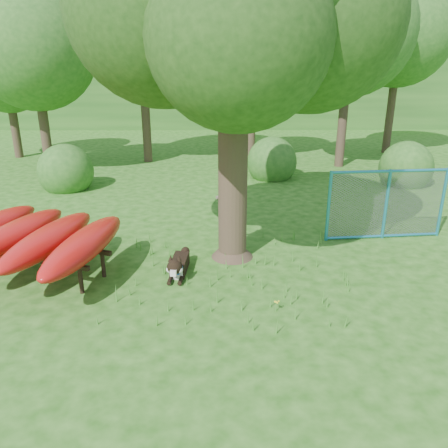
{
  "coord_description": "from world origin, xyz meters",
  "views": [
    {
      "loc": [
        0.15,
        -6.71,
        3.85
      ],
      "look_at": [
        0.2,
        1.2,
        1.0
      ],
      "focal_mm": 35.0,
      "sensor_mm": 36.0,
      "label": 1
    }
  ],
  "objects_px": {
    "husky_dog": "(178,266)",
    "fence_section": "(386,205)",
    "oak_tree": "(232,0)",
    "kayak_rack": "(32,237)"
  },
  "relations": [
    {
      "from": "husky_dog",
      "to": "fence_section",
      "type": "relative_size",
      "value": 0.44
    },
    {
      "from": "oak_tree",
      "to": "husky_dog",
      "type": "distance_m",
      "value": 4.98
    },
    {
      "from": "kayak_rack",
      "to": "husky_dog",
      "type": "xyz_separation_m",
      "value": [
        2.77,
        -0.04,
        -0.59
      ]
    },
    {
      "from": "husky_dog",
      "to": "oak_tree",
      "type": "bearing_deg",
      "value": 45.56
    },
    {
      "from": "husky_dog",
      "to": "fence_section",
      "type": "height_order",
      "value": "fence_section"
    },
    {
      "from": "oak_tree",
      "to": "kayak_rack",
      "type": "distance_m",
      "value": 5.74
    },
    {
      "from": "oak_tree",
      "to": "fence_section",
      "type": "height_order",
      "value": "oak_tree"
    },
    {
      "from": "kayak_rack",
      "to": "fence_section",
      "type": "xyz_separation_m",
      "value": [
        7.47,
        1.91,
        0.04
      ]
    },
    {
      "from": "kayak_rack",
      "to": "husky_dog",
      "type": "height_order",
      "value": "kayak_rack"
    },
    {
      "from": "oak_tree",
      "to": "fence_section",
      "type": "bearing_deg",
      "value": 15.6
    }
  ]
}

